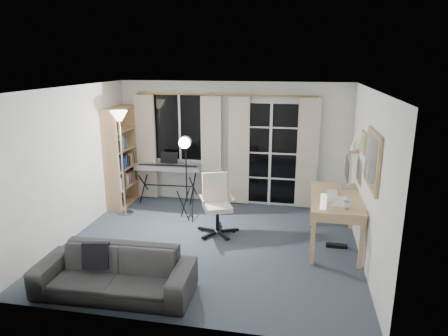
# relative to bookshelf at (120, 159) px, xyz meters

# --- Properties ---
(floor) EXTENTS (4.50, 4.00, 0.02)m
(floor) POSITION_rel_bookshelf_xyz_m (2.12, -1.42, -0.93)
(floor) COLOR #333C4A
(floor) RESTS_ON ground
(window) EXTENTS (1.20, 0.08, 1.40)m
(window) POSITION_rel_bookshelf_xyz_m (1.07, 0.56, 0.58)
(window) COLOR white
(window) RESTS_ON floor
(french_door) EXTENTS (1.32, 0.09, 2.11)m
(french_door) POSITION_rel_bookshelf_xyz_m (2.87, 0.56, 0.11)
(french_door) COLOR white
(french_door) RESTS_ON floor
(curtains) EXTENTS (3.60, 0.07, 2.13)m
(curtains) POSITION_rel_bookshelf_xyz_m (1.99, 0.46, 0.17)
(curtains) COLOR gold
(curtains) RESTS_ON floor
(bookshelf) EXTENTS (0.31, 0.90, 1.94)m
(bookshelf) POSITION_rel_bookshelf_xyz_m (0.00, 0.00, 0.00)
(bookshelf) COLOR #A57B57
(bookshelf) RESTS_ON floor
(torchiere_lamp) EXTENTS (0.39, 0.39, 1.93)m
(torchiere_lamp) POSITION_rel_bookshelf_xyz_m (0.28, -0.47, 0.63)
(torchiere_lamp) COLOR #B2B2B7
(torchiere_lamp) RESTS_ON floor
(keyboard_piano) EXTENTS (1.32, 0.68, 0.95)m
(keyboard_piano) POSITION_rel_bookshelf_xyz_m (0.88, 0.28, -0.20)
(keyboard_piano) COLOR black
(keyboard_piano) RESTS_ON floor
(studio_light) EXTENTS (0.30, 0.31, 1.57)m
(studio_light) POSITION_rel_bookshelf_xyz_m (1.51, -0.58, 0.34)
(studio_light) COLOR black
(studio_light) RESTS_ON floor
(office_chair) EXTENTS (0.69, 0.68, 1.00)m
(office_chair) POSITION_rel_bookshelf_xyz_m (2.11, -0.92, -0.33)
(office_chair) COLOR black
(office_chair) RESTS_ON floor
(desk) EXTENTS (0.76, 1.49, 0.79)m
(desk) POSITION_rel_bookshelf_xyz_m (4.00, -1.06, -0.23)
(desk) COLOR tan
(desk) RESTS_ON floor
(monitor) EXTENTS (0.19, 0.57, 0.50)m
(monitor) POSITION_rel_bookshelf_xyz_m (4.20, -0.61, 0.17)
(monitor) COLOR silver
(monitor) RESTS_ON desk
(desk_clutter) EXTENTS (0.47, 0.90, 1.00)m
(desk_clutter) POSITION_rel_bookshelf_xyz_m (3.93, -1.30, -0.30)
(desk_clutter) COLOR white
(desk_clutter) RESTS_ON desk
(mug) EXTENTS (0.13, 0.10, 0.13)m
(mug) POSITION_rel_bookshelf_xyz_m (4.10, -1.56, -0.06)
(mug) COLOR silver
(mug) RESTS_ON desk
(wall_mirror) EXTENTS (0.04, 0.94, 0.74)m
(wall_mirror) POSITION_rel_bookshelf_xyz_m (4.35, -1.77, 0.63)
(wall_mirror) COLOR #A57B57
(wall_mirror) RESTS_ON floor
(framed_print) EXTENTS (0.03, 0.42, 0.32)m
(framed_print) POSITION_rel_bookshelf_xyz_m (4.35, -0.87, 0.68)
(framed_print) COLOR #A57B57
(framed_print) RESTS_ON floor
(wall_shelf) EXTENTS (0.16, 0.30, 0.18)m
(wall_shelf) POSITION_rel_bookshelf_xyz_m (4.28, -0.37, 0.49)
(wall_shelf) COLOR #A57B57
(wall_shelf) RESTS_ON floor
(sofa) EXTENTS (1.93, 0.62, 0.75)m
(sofa) POSITION_rel_bookshelf_xyz_m (1.28, -2.97, -0.54)
(sofa) COLOR #2F3032
(sofa) RESTS_ON floor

